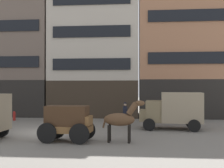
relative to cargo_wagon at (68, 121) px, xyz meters
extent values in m
plane|color=slate|center=(-2.49, 3.02, -1.15)|extent=(120.00, 120.00, 0.00)
cube|color=black|center=(-8.45, 14.27, 0.70)|extent=(6.62, 6.39, 3.69)
cube|color=#66564C|center=(-8.45, 14.27, 9.65)|extent=(6.62, 6.39, 14.22)
cube|color=black|center=(-8.45, 11.01, 4.32)|extent=(5.56, 0.12, 1.10)
cube|color=black|center=(-8.45, 11.01, 7.87)|extent=(5.56, 0.12, 1.10)
cube|color=#33281E|center=(-0.53, 14.27, 0.66)|extent=(8.92, 6.39, 3.62)
cube|color=#B7AD9E|center=(-0.53, 14.27, 8.72)|extent=(8.92, 6.39, 12.49)
cube|color=black|center=(-0.53, 11.01, 4.03)|extent=(7.49, 0.12, 1.10)
cube|color=black|center=(-0.53, 11.01, 7.16)|extent=(7.49, 0.12, 1.10)
cube|color=black|center=(8.82, 14.27, 0.71)|extent=(9.48, 6.39, 3.72)
cube|color=#9E6B4C|center=(8.82, 14.27, 8.49)|extent=(9.48, 6.39, 11.83)
cube|color=black|center=(8.82, 11.01, 4.55)|extent=(7.96, 0.12, 1.10)
cube|color=black|center=(8.82, 11.01, 8.49)|extent=(7.96, 0.12, 1.10)
cube|color=brown|center=(-0.05, 0.00, -0.45)|extent=(2.79, 1.49, 0.36)
cube|color=#3D2819|center=(-0.05, 0.00, 0.28)|extent=(2.37, 1.26, 1.10)
cube|color=brown|center=(1.09, -0.08, 0.03)|extent=(0.47, 1.07, 0.50)
cylinder|color=black|center=(0.90, 0.65, -0.60)|extent=(1.10, 0.16, 1.10)
cylinder|color=black|center=(0.80, -0.77, -0.60)|extent=(1.10, 0.16, 1.10)
cylinder|color=black|center=(-0.90, 0.78, -0.60)|extent=(1.10, 0.16, 1.10)
cylinder|color=black|center=(-1.00, -0.64, -0.60)|extent=(1.10, 0.16, 1.10)
ellipsoid|color=#513823|center=(2.85, 0.00, 0.10)|extent=(1.74, 0.72, 0.70)
cylinder|color=#513823|center=(3.57, -0.05, 0.70)|extent=(0.68, 0.37, 0.76)
ellipsoid|color=#513823|center=(3.97, -0.08, 1.00)|extent=(0.58, 0.28, 0.30)
cylinder|color=#513823|center=(2.04, 0.06, -0.05)|extent=(0.27, 0.12, 0.65)
cylinder|color=black|center=(3.41, 0.14, -0.67)|extent=(0.14, 0.14, 0.95)
cylinder|color=black|center=(3.38, -0.21, -0.67)|extent=(0.14, 0.14, 0.95)
cylinder|color=black|center=(2.31, 0.22, -0.67)|extent=(0.14, 0.14, 0.95)
cylinder|color=black|center=(2.29, -0.14, -0.67)|extent=(0.14, 0.14, 0.95)
cube|color=#7A6B4C|center=(5.17, 5.06, 0.12)|extent=(1.54, 1.81, 1.50)
cube|color=#7A6B4C|center=(4.47, 5.12, -0.18)|extent=(1.02, 1.52, 0.80)
cube|color=gray|center=(6.97, 4.91, 0.42)|extent=(2.95, 2.13, 2.10)
cube|color=silver|center=(4.72, 5.10, 0.37)|extent=(0.31, 1.37, 0.64)
cylinder|color=black|center=(4.64, 4.16, -0.73)|extent=(0.86, 0.29, 0.84)
cylinder|color=black|center=(4.80, 6.05, -0.73)|extent=(0.86, 0.29, 0.84)
cylinder|color=black|center=(7.63, 3.90, -0.73)|extent=(0.86, 0.29, 0.84)
cylinder|color=black|center=(7.79, 5.79, -0.73)|extent=(0.86, 0.29, 0.84)
cylinder|color=black|center=(-4.35, 1.04, -0.73)|extent=(0.85, 0.24, 0.84)
cylinder|color=black|center=(2.77, 7.02, -0.72)|extent=(0.16, 0.16, 0.85)
cylinder|color=black|center=(2.97, 7.02, -0.72)|extent=(0.16, 0.16, 0.85)
cylinder|color=black|center=(2.87, 7.02, 0.01)|extent=(0.37, 0.37, 0.62)
sphere|color=tan|center=(2.87, 7.02, 0.45)|extent=(0.22, 0.22, 0.22)
cylinder|color=black|center=(2.87, 7.02, 0.55)|extent=(0.28, 0.28, 0.02)
cylinder|color=black|center=(2.87, 7.02, 0.60)|extent=(0.18, 0.18, 0.09)
cylinder|color=maroon|center=(-7.15, 8.86, -0.80)|extent=(0.24, 0.24, 0.70)
sphere|color=maroon|center=(-7.15, 8.86, -0.43)|extent=(0.22, 0.22, 0.22)
camera|label=1|loc=(3.82, -15.10, 1.90)|focal=44.49mm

